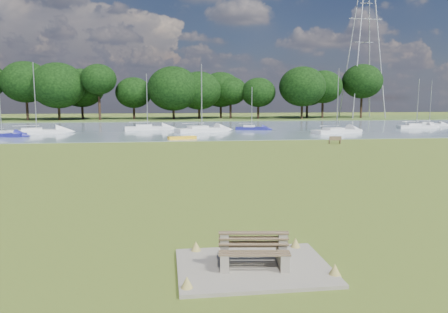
{
  "coord_description": "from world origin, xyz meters",
  "views": [
    {
      "loc": [
        -2.35,
        -25.39,
        4.72
      ],
      "look_at": [
        0.79,
        -2.0,
        1.54
      ],
      "focal_mm": 35.0,
      "sensor_mm": 36.0,
      "label": 1
    }
  ],
  "objects": [
    {
      "name": "tree_line",
      "position": [
        -12.91,
        68.0,
        7.23
      ],
      "size": [
        117.78,
        10.0,
        12.11
      ],
      "color": "black",
      "rests_on": "far_bank"
    },
    {
      "name": "river",
      "position": [
        0.0,
        42.0,
        0.0
      ],
      "size": [
        220.0,
        40.0,
        0.1
      ],
      "primitive_type": "cube",
      "color": "gray",
      "rests_on": "ground"
    },
    {
      "name": "kayak",
      "position": [
        -0.5,
        24.2,
        0.21
      ],
      "size": [
        3.36,
        1.77,
        0.33
      ],
      "primitive_type": "cube",
      "rotation": [
        0.0,
        0.0,
        0.32
      ],
      "color": "yellow",
      "rests_on": "river"
    },
    {
      "name": "ground",
      "position": [
        0.0,
        0.0,
        0.0
      ],
      "size": [
        220.0,
        220.0,
        0.0
      ],
      "primitive_type": "plane",
      "color": "olive"
    },
    {
      "name": "concrete_pad",
      "position": [
        0.0,
        -14.0,
        0.05
      ],
      "size": [
        4.2,
        3.2,
        0.1
      ],
      "primitive_type": "cube",
      "color": "gray",
      "rests_on": "ground"
    },
    {
      "name": "sailboat_0",
      "position": [
        20.12,
        29.93,
        0.48
      ],
      "size": [
        7.4,
        4.4,
        8.5
      ],
      "rotation": [
        0.0,
        0.0,
        0.36
      ],
      "color": "silver",
      "rests_on": "river"
    },
    {
      "name": "sailboat_6",
      "position": [
        -19.2,
        34.52,
        0.5
      ],
      "size": [
        7.45,
        3.81,
        9.23
      ],
      "rotation": [
        0.0,
        0.0,
        0.26
      ],
      "color": "silver",
      "rests_on": "river"
    },
    {
      "name": "pylon",
      "position": [
        42.33,
        70.0,
        22.41
      ],
      "size": [
        7.65,
        5.36,
        35.98
      ],
      "color": "#A8A9AC",
      "rests_on": "far_bank"
    },
    {
      "name": "sailboat_7",
      "position": [
        2.5,
        34.09,
        0.57
      ],
      "size": [
        7.57,
        4.72,
        9.18
      ],
      "rotation": [
        0.0,
        0.0,
        0.39
      ],
      "color": "silver",
      "rests_on": "river"
    },
    {
      "name": "far_bank",
      "position": [
        0.0,
        72.0,
        0.0
      ],
      "size": [
        220.0,
        20.0,
        0.4
      ],
      "primitive_type": "cube",
      "color": "#4C6626",
      "rests_on": "ground"
    },
    {
      "name": "sailboat_2",
      "position": [
        10.12,
        37.39,
        0.45
      ],
      "size": [
        4.83,
        2.4,
        6.23
      ],
      "rotation": [
        0.0,
        0.0,
        -0.25
      ],
      "color": "navy",
      "rests_on": "river"
    },
    {
      "name": "riverbank_bench",
      "position": [
        14.98,
        17.53,
        0.4
      ],
      "size": [
        1.31,
        0.48,
        0.79
      ],
      "rotation": [
        0.0,
        0.0,
        -0.08
      ],
      "color": "brown",
      "rests_on": "ground"
    },
    {
      "name": "sailboat_3",
      "position": [
        -5.0,
        38.74,
        0.55
      ],
      "size": [
        6.6,
        2.41,
        8.06
      ],
      "rotation": [
        0.0,
        0.0,
        0.09
      ],
      "color": "silver",
      "rests_on": "river"
    },
    {
      "name": "sailboat_8",
      "position": [
        41.08,
        41.96,
        0.46
      ],
      "size": [
        5.4,
        2.46,
        7.64
      ],
      "rotation": [
        0.0,
        0.0,
        -0.2
      ],
      "color": "silver",
      "rests_on": "river"
    },
    {
      "name": "bench_pair",
      "position": [
        -0.0,
        -14.0,
        0.52
      ],
      "size": [
        2.06,
        1.37,
        1.04
      ],
      "rotation": [
        0.0,
        0.0,
        -0.13
      ],
      "color": "gray",
      "rests_on": "concrete_pad"
    },
    {
      "name": "sailboat_1",
      "position": [
        36.1,
        37.51,
        0.49
      ],
      "size": [
        5.79,
        1.9,
        7.51
      ],
      "rotation": [
        0.0,
        0.0,
        -0.05
      ],
      "color": "silver",
      "rests_on": "river"
    },
    {
      "name": "sailboat_5",
      "position": [
        -22.01,
        30.22,
        0.48
      ],
      "size": [
        5.74,
        2.79,
        7.94
      ],
      "rotation": [
        0.0,
        0.0,
        -0.23
      ],
      "color": "navy",
      "rests_on": "river"
    }
  ]
}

